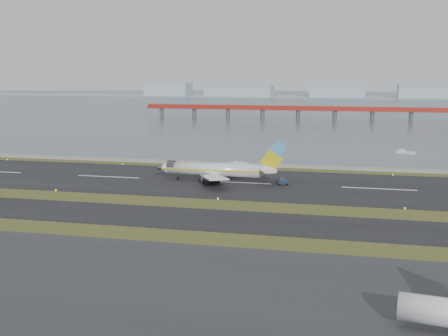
{
  "coord_description": "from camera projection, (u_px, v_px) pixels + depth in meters",
  "views": [
    {
      "loc": [
        32.66,
        -126.3,
        31.53
      ],
      "look_at": [
        -1.81,
        22.0,
        5.6
      ],
      "focal_mm": 45.0,
      "sensor_mm": 36.0,
      "label": 1
    }
  ],
  "objects": [
    {
      "name": "far_shoreline",
      "position": [
        340.0,
        93.0,
        725.13
      ],
      "size": [
        1400.0,
        80.0,
        60.5
      ],
      "color": "#9CAEB8",
      "rests_on": "ground"
    },
    {
      "name": "workboat_near",
      "position": [
        405.0,
        152.0,
        221.16
      ],
      "size": [
        7.7,
        4.88,
        1.79
      ],
      "rotation": [
        0.0,
        0.0,
        -0.38
      ],
      "color": "silver",
      "rests_on": "ground"
    },
    {
      "name": "red_pier",
      "position": [
        335.0,
        110.0,
        368.22
      ],
      "size": [
        260.0,
        5.0,
        10.2
      ],
      "color": "maroon",
      "rests_on": "ground"
    },
    {
      "name": "ground",
      "position": [
        211.0,
        206.0,
        133.86
      ],
      "size": [
        1000.0,
        1000.0,
        0.0
      ],
      "primitive_type": "plane",
      "color": "#364017",
      "rests_on": "ground"
    },
    {
      "name": "runway_strip",
      "position": [
        236.0,
        183.0,
        162.66
      ],
      "size": [
        1000.0,
        45.0,
        0.1
      ],
      "primitive_type": "cube",
      "color": "black",
      "rests_on": "ground"
    },
    {
      "name": "apron_strip",
      "position": [
        116.0,
        293.0,
        81.04
      ],
      "size": [
        1000.0,
        50.0,
        0.1
      ],
      "primitive_type": "cube",
      "color": "#2B2B2D",
      "rests_on": "ground"
    },
    {
      "name": "bay_water",
      "position": [
        322.0,
        104.0,
        575.55
      ],
      "size": [
        1400.0,
        800.0,
        1.3
      ],
      "primitive_type": "cube",
      "color": "#4C5D6C",
      "rests_on": "ground"
    },
    {
      "name": "taxiway_strip",
      "position": [
        197.0,
        219.0,
        122.33
      ],
      "size": [
        1000.0,
        18.0,
        0.1
      ],
      "primitive_type": "cube",
      "color": "black",
      "rests_on": "ground"
    },
    {
      "name": "seawall",
      "position": [
        254.0,
        165.0,
        191.39
      ],
      "size": [
        1000.0,
        2.5,
        1.0
      ],
      "primitive_type": "cube",
      "color": "gray",
      "rests_on": "ground"
    },
    {
      "name": "airliner",
      "position": [
        219.0,
        170.0,
        164.18
      ],
      "size": [
        38.52,
        32.89,
        12.8
      ],
      "color": "white",
      "rests_on": "ground"
    },
    {
      "name": "pushback_tug",
      "position": [
        283.0,
        182.0,
        159.04
      ],
      "size": [
        3.47,
        2.55,
        1.99
      ],
      "rotation": [
        0.0,
        0.0,
        0.28
      ],
      "color": "#16273D",
      "rests_on": "ground"
    }
  ]
}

